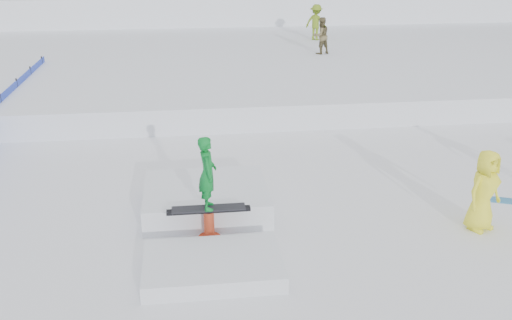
{
  "coord_description": "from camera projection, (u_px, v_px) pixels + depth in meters",
  "views": [
    {
      "loc": [
        -0.91,
        -9.1,
        5.49
      ],
      "look_at": [
        0.5,
        2.0,
        1.1
      ],
      "focal_mm": 40.0,
      "sensor_mm": 36.0,
      "label": 1
    }
  ],
  "objects": [
    {
      "name": "spectator_yellow",
      "position": [
        484.0,
        190.0,
        11.21
      ],
      "size": [
        0.97,
        0.83,
        1.67
      ],
      "primitive_type": "imported",
      "rotation": [
        0.0,
        0.0,
        0.45
      ],
      "color": "#FDF72F",
      "rests_on": "ground"
    },
    {
      "name": "ground",
      "position": [
        243.0,
        256.0,
        10.52
      ],
      "size": [
        120.0,
        120.0,
        0.0
      ],
      "primitive_type": "plane",
      "color": "white"
    },
    {
      "name": "walker_ygreen",
      "position": [
        316.0,
        22.0,
        27.56
      ],
      "size": [
        1.24,
        1.17,
        1.69
      ],
      "primitive_type": "imported",
      "rotation": [
        0.0,
        0.0,
        2.47
      ],
      "color": "olive",
      "rests_on": "snow_midrise"
    },
    {
      "name": "snow_midrise",
      "position": [
        205.0,
        61.0,
        25.15
      ],
      "size": [
        50.0,
        18.0,
        0.8
      ],
      "primitive_type": "cube",
      "color": "white",
      "rests_on": "ground"
    },
    {
      "name": "walker_olive",
      "position": [
        321.0,
        36.0,
        24.25
      ],
      "size": [
        0.91,
        0.81,
        1.54
      ],
      "primitive_type": "imported",
      "rotation": [
        0.0,
        0.0,
        3.51
      ],
      "color": "brown",
      "rests_on": "snow_midrise"
    },
    {
      "name": "jib_rail_feature",
      "position": [
        208.0,
        212.0,
        11.51
      ],
      "size": [
        2.6,
        4.4,
        2.11
      ],
      "color": "white",
      "rests_on": "ground"
    },
    {
      "name": "snow_berm",
      "position": [
        195.0,
        6.0,
        37.79
      ],
      "size": [
        60.0,
        14.0,
        2.4
      ],
      "primitive_type": "cube",
      "color": "white",
      "rests_on": "ground"
    }
  ]
}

